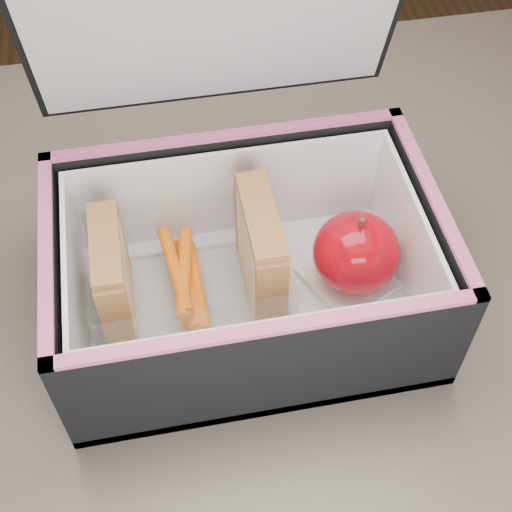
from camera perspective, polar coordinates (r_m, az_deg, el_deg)
The scene contains 8 objects.
kitchen_table at distance 0.73m, azimuth -0.11°, elevation -7.58°, with size 1.20×0.80×0.75m.
lunch_bag at distance 0.59m, azimuth -0.85°, elevation -0.29°, with size 0.32×0.27×0.31m.
plastic_tub at distance 0.61m, azimuth -5.36°, elevation -1.78°, with size 0.17×0.12×0.07m, color white, non-canonical shape.
sandwich_left at distance 0.60m, azimuth -11.33°, elevation -1.71°, with size 0.02×0.09×0.10m.
sandwich_right at distance 0.60m, azimuth 0.36°, elevation 0.24°, with size 0.03×0.09×0.10m.
carrot_sticks at distance 0.62m, azimuth -5.57°, elevation -2.47°, with size 0.04×0.14×0.03m.
paper_napkin at distance 0.65m, azimuth 7.33°, elevation -1.74°, with size 0.07×0.07×0.01m, color white.
red_apple at distance 0.62m, azimuth 8.01°, elevation 0.27°, with size 0.08×0.08×0.08m.
Camera 1 is at (-0.07, -0.37, 1.29)m, focal length 50.00 mm.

